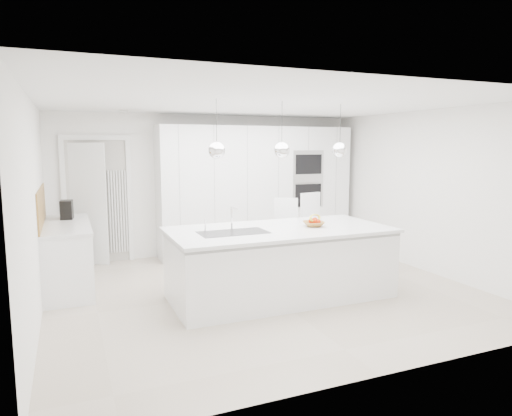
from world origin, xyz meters
name	(u,v)px	position (x,y,z in m)	size (l,w,h in m)	color
floor	(264,291)	(0.00, 0.00, 0.00)	(5.50, 5.50, 0.00)	#BDAD99
wall_back	(210,185)	(0.00, 2.50, 1.25)	(5.50, 5.50, 0.00)	white
wall_left	(34,211)	(-2.75, 0.00, 1.25)	(5.00, 5.00, 0.00)	white
ceiling	(265,103)	(0.00, 0.00, 2.50)	(5.50, 5.50, 0.00)	white
tall_cabinets	(257,190)	(0.80, 2.20, 1.15)	(3.60, 0.60, 2.30)	white
oven_stack	(308,179)	(1.70, 1.89, 1.35)	(0.62, 0.04, 1.05)	#A5A5A8
doorway_frame	(98,202)	(-1.95, 2.47, 1.02)	(1.11, 0.08, 2.13)	white
hallway_door	(82,205)	(-2.20, 2.42, 1.00)	(0.82, 0.04, 2.00)	white
radiator	(118,212)	(-1.63, 2.46, 0.85)	(0.32, 0.04, 1.40)	white
left_base_cabinets	(68,257)	(-2.45, 1.20, 0.43)	(0.60, 1.80, 0.86)	white
left_worktop	(66,225)	(-2.45, 1.20, 0.88)	(0.62, 1.82, 0.04)	white
oak_backsplash	(41,206)	(-2.74, 1.20, 1.15)	(0.02, 1.80, 0.50)	#A1722F
island_base	(281,265)	(0.10, -0.30, 0.43)	(2.80, 1.20, 0.86)	white
island_worktop	(279,230)	(0.10, -0.25, 0.88)	(2.84, 1.40, 0.04)	white
island_sink	(233,239)	(-0.55, -0.30, 0.82)	(0.84, 0.44, 0.18)	#3F3F42
island_tap	(232,218)	(-0.50, -0.10, 1.05)	(0.02, 0.02, 0.30)	white
pendant_left	(217,150)	(-0.75, -0.30, 1.90)	(0.20, 0.20, 0.20)	white
pendant_mid	(282,150)	(0.10, -0.30, 1.90)	(0.20, 0.20, 0.20)	white
pendant_right	(340,150)	(0.95, -0.30, 1.90)	(0.20, 0.20, 0.20)	white
fruit_bowl	(314,224)	(0.57, -0.30, 0.93)	(0.28, 0.28, 0.07)	#A1722F
espresso_machine	(67,210)	(-2.43, 1.62, 1.04)	(0.16, 0.25, 0.27)	black
bar_stool_left	(290,238)	(0.67, 0.57, 0.58)	(0.38, 0.53, 1.16)	white
bar_stool_right	(315,232)	(1.17, 0.70, 0.60)	(0.40, 0.55, 1.21)	white
apple_a	(311,221)	(0.57, -0.23, 0.97)	(0.07, 0.07, 0.07)	#B92202
apple_b	(315,222)	(0.57, -0.35, 0.97)	(0.08, 0.08, 0.08)	#B92202
apple_c	(318,222)	(0.62, -0.34, 0.96)	(0.07, 0.07, 0.07)	#B92202
apple_extra_3	(315,220)	(0.61, -0.26, 0.97)	(0.08, 0.08, 0.08)	#B92202
banana_bunch	(315,218)	(0.58, -0.32, 1.01)	(0.21, 0.21, 0.03)	yellow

